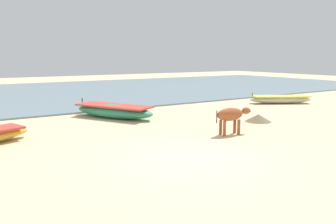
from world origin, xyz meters
The scene contains 6 objects.
ground centered at (0.00, 0.00, 0.00)m, with size 80.00×80.00×0.00m, color beige.
sea_water centered at (0.00, 18.68, 0.04)m, with size 60.00×20.00×0.08m, color slate.
fishing_boat_0 centered at (0.77, 6.82, 0.31)m, with size 2.96×4.08×0.78m.
fishing_boat_3 centered at (10.84, 6.00, 0.24)m, with size 3.67×2.52×0.64m.
cow_adult_rust centered at (2.87, 1.55, 0.68)m, with size 1.46×0.52×0.95m.
debris_pile_0 centered at (5.49, 2.72, 0.16)m, with size 1.09×1.09×0.31m, color #7A6647.
Camera 1 is at (-5.30, -7.18, 2.71)m, focal length 36.81 mm.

